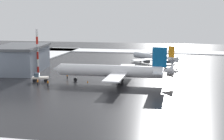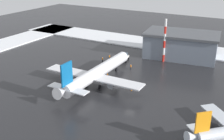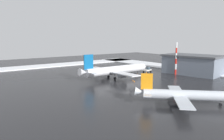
% 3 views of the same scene
% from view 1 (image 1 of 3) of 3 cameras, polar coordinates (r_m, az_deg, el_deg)
% --- Properties ---
extents(ground_plane, '(240.00, 240.00, 0.00)m').
position_cam_1_polar(ground_plane, '(108.93, 4.35, -0.92)').
color(ground_plane, '#232326').
extents(snow_bank_left, '(14.00, 116.00, 0.42)m').
position_cam_1_polar(snow_bank_left, '(174.92, 7.12, 3.01)').
color(snow_bank_left, white).
rests_on(snow_bank_left, ground_plane).
extents(airplane_distant_tail, '(28.88, 34.95, 10.41)m').
position_cam_1_polar(airplane_distant_tail, '(96.53, 0.20, -0.16)').
color(airplane_distant_tail, white).
rests_on(airplane_distant_tail, ground_plane).
extents(airplane_far_rear, '(20.60, 20.39, 7.78)m').
position_cam_1_polar(airplane_far_rear, '(133.38, 6.99, 2.06)').
color(airplane_far_rear, silver).
rests_on(airplane_far_rear, ground_plane).
extents(pushback_tug, '(3.12, 4.96, 2.50)m').
position_cam_1_polar(pushback_tug, '(101.06, -11.98, -1.17)').
color(pushback_tug, silver).
rests_on(pushback_tug, ground_plane).
extents(ground_crew_near_tug, '(0.36, 0.36, 1.71)m').
position_cam_1_polar(ground_crew_near_tug, '(95.94, -12.25, -1.93)').
color(ground_crew_near_tug, black).
rests_on(ground_crew_near_tug, ground_plane).
extents(ground_crew_beside_wing, '(0.36, 0.36, 1.71)m').
position_cam_1_polar(ground_crew_beside_wing, '(93.92, -10.61, -2.12)').
color(ground_crew_beside_wing, black).
rests_on(ground_crew_beside_wing, ground_plane).
extents(ground_crew_mid_apron, '(0.36, 0.36, 1.71)m').
position_cam_1_polar(ground_crew_mid_apron, '(103.82, -7.46, -0.94)').
color(ground_crew_mid_apron, black).
rests_on(ground_crew_mid_apron, ground_plane).
extents(antenna_mast, '(0.70, 0.70, 14.53)m').
position_cam_1_polar(antenna_mast, '(113.18, -12.30, 3.00)').
color(antenna_mast, red).
rests_on(antenna_mast, ground_plane).
extents(cargo_hangar, '(26.75, 18.16, 8.80)m').
position_cam_1_polar(cargo_hangar, '(119.93, -14.96, 1.89)').
color(cargo_hangar, slate).
rests_on(cargo_hangar, ground_plane).
extents(traffic_cone_near_nose, '(0.36, 0.36, 0.55)m').
position_cam_1_polar(traffic_cone_near_nose, '(107.04, 0.72, -0.93)').
color(traffic_cone_near_nose, orange).
rests_on(traffic_cone_near_nose, ground_plane).
extents(traffic_cone_mid_line, '(0.36, 0.36, 0.55)m').
position_cam_1_polar(traffic_cone_mid_line, '(105.59, 0.12, -1.07)').
color(traffic_cone_mid_line, orange).
rests_on(traffic_cone_mid_line, ground_plane).
extents(traffic_cone_wingtip_side, '(0.36, 0.36, 0.55)m').
position_cam_1_polar(traffic_cone_wingtip_side, '(97.89, -4.08, -1.93)').
color(traffic_cone_wingtip_side, orange).
rests_on(traffic_cone_wingtip_side, ground_plane).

